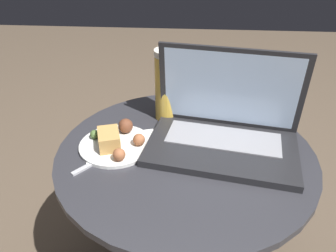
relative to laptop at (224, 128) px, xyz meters
The scene contains 6 objects.
table 0.21m from the laptop, 160.92° to the right, with size 0.65×0.65×0.50m.
napkin 0.26m from the laptop, behind, with size 0.21×0.17×0.00m.
laptop is the anchor object (origin of this frame).
beer_glass 0.21m from the laptop, 139.62° to the left, with size 0.08×0.08×0.20m.
snack_plate 0.28m from the laptop, behind, with size 0.19×0.19×0.05m.
fork 0.29m from the laptop, 165.95° to the right, with size 0.13×0.15×0.00m.
Camera 1 is at (0.01, -0.68, 0.99)m, focal length 35.00 mm.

